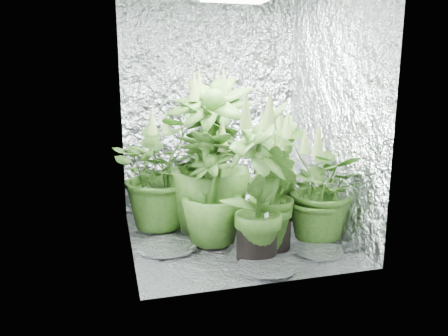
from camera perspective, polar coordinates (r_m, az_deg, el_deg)
name	(u,v)px	position (r m, az deg, el deg)	size (l,w,h in m)	color
ground	(234,237)	(3.51, 1.34, -9.04)	(1.60, 1.60, 0.00)	silver
walls	(235,111)	(3.28, 1.43, 7.43)	(1.62, 1.62, 2.00)	silver
plant_a	(162,172)	(3.60, -8.05, -0.50)	(0.97, 0.97, 1.02)	black
plant_b	(212,160)	(3.87, -1.55, 1.09)	(0.75, 0.75, 1.13)	black
plant_c	(270,175)	(3.58, 6.05, -0.97)	(0.56, 0.56, 1.02)	black
plant_d	(212,189)	(3.24, -1.57, -2.82)	(0.65, 0.65, 0.95)	black
plant_e	(320,188)	(3.39, 12.41, -2.55)	(0.93, 0.93, 0.90)	black
plant_f	(258,184)	(2.97, 4.42, -2.07)	(0.68, 0.68, 1.17)	black
plant_g	(274,198)	(3.22, 6.59, -3.85)	(0.49, 0.49, 0.86)	black
plant_h	(209,158)	(3.46, -1.93, 1.29)	(0.93, 0.93, 1.32)	black
circulation_fan	(287,201)	(3.92, 8.18, -4.23)	(0.19, 0.35, 0.41)	black
plant_label	(267,218)	(3.04, 5.63, -6.57)	(0.05, 0.01, 0.08)	white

